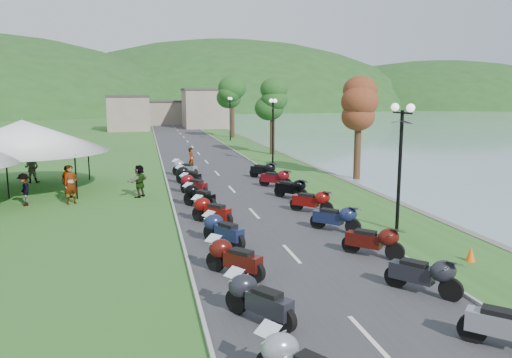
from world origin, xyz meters
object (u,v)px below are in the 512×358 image
vendor_tent_main (24,155)px  pedestrian_b (33,183)px  pedestrian_a (72,204)px  pedestrian_c (25,206)px

vendor_tent_main → pedestrian_b: 3.35m
vendor_tent_main → pedestrian_a: (2.98, -4.26, -2.00)m
pedestrian_b → pedestrian_c: bearing=110.5°
pedestrian_a → pedestrian_c: bearing=148.5°
vendor_tent_main → pedestrian_c: size_ratio=3.85×
pedestrian_c → vendor_tent_main: bearing=169.4°
vendor_tent_main → pedestrian_a: 5.57m
pedestrian_c → pedestrian_a: bearing=67.5°
pedestrian_a → pedestrian_c: size_ratio=1.22×
vendor_tent_main → pedestrian_c: bearing=-79.2°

